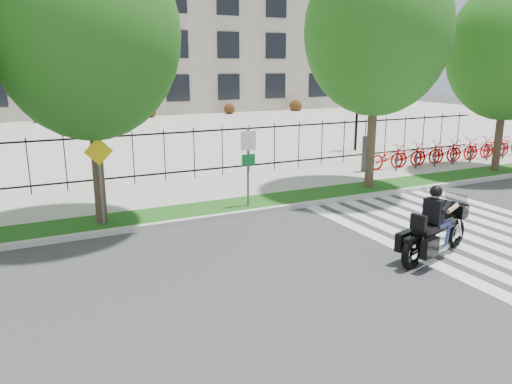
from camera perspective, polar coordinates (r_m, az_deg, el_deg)
name	(u,v)px	position (r m, az deg, el deg)	size (l,w,h in m)	color
ground	(323,259)	(12.19, 7.65, -7.65)	(120.00, 120.00, 0.00)	#38383B
curb	(250,212)	(15.53, -0.73, -2.35)	(60.00, 0.20, 0.15)	#BBB7B0
grass_verge	(239,206)	(16.27, -2.01, -1.58)	(60.00, 1.50, 0.15)	#164912
sidewalk	(211,189)	(18.51, -5.18, 0.33)	(60.00, 3.50, 0.15)	#ABA8A0
plaza	(117,133)	(35.22, -15.59, 6.50)	(80.00, 34.00, 0.10)	#ABA8A0
crosswalk_stripes	(467,231)	(15.27, 22.95, -4.09)	(5.70, 8.00, 0.01)	silver
iron_fence	(194,153)	(19.90, -7.07, 4.44)	(30.00, 0.06, 2.00)	black
office_building	(70,7)	(54.90, -20.51, 19.17)	(60.00, 21.90, 20.15)	gray
lamp_post_right	(358,91)	(26.93, 11.58, 11.23)	(1.06, 0.70, 4.25)	black
street_tree_1	(87,34)	(14.46, -18.74, 16.76)	(4.91, 4.91, 8.01)	#3D2C21
street_tree_2	(377,31)	(18.48, 13.70, 17.42)	(5.05, 5.05, 8.42)	#3D2C21
street_tree_3	(509,51)	(23.32, 26.94, 14.19)	(4.88, 4.88, 7.75)	#3D2C21
bike_share_station	(461,150)	(25.39, 22.42, 4.50)	(11.16, 0.88, 1.50)	#2D2D33
sign_pole_regulatory	(248,157)	(15.64, -0.90, 4.04)	(0.50, 0.09, 2.50)	#59595B
sign_pole_warning	(100,170)	(14.35, -17.42, 2.45)	(0.78, 0.09, 2.49)	#59595B
motorcycle_rider	(436,229)	(12.72, 19.87, -3.96)	(2.77, 1.28, 2.19)	black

